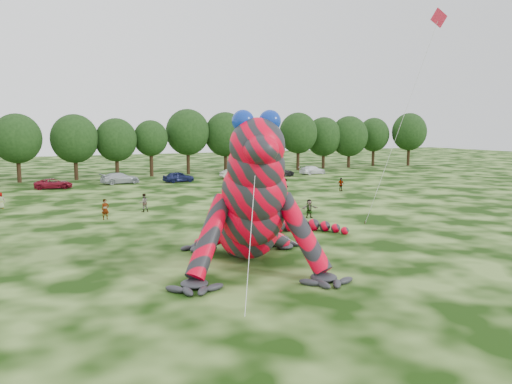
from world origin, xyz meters
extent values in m
plane|color=#16330A|center=(0.00, 0.00, 0.00)|extent=(240.00, 240.00, 0.00)
cube|color=red|center=(9.50, 7.53, 15.19)|extent=(1.62, 0.75, 1.17)
cylinder|color=silver|center=(8.44, 9.91, 7.60)|extent=(0.02, 0.02, 16.06)
cylinder|color=#382314|center=(7.38, 12.28, 0.12)|extent=(0.08, 0.08, 0.24)
imported|color=maroon|center=(-13.71, 47.20, 0.63)|extent=(4.71, 2.45, 1.27)
imported|color=#B3B9BE|center=(-5.22, 49.13, 0.75)|extent=(5.50, 3.01, 1.51)
imported|color=#141A44|center=(2.50, 47.65, 0.74)|extent=(4.54, 2.36, 1.47)
imported|color=beige|center=(11.48, 49.21, 0.68)|extent=(4.19, 1.64, 1.36)
imported|color=black|center=(18.90, 48.69, 0.68)|extent=(4.99, 2.47, 1.36)
imported|color=white|center=(25.42, 49.45, 0.68)|extent=(4.96, 2.77, 1.36)
imported|color=gray|center=(10.88, 32.13, 0.80)|extent=(0.96, 1.19, 1.61)
imported|color=gray|center=(-19.19, 33.07, 0.78)|extent=(0.80, 0.56, 1.56)
imported|color=gray|center=(4.73, 16.49, 0.80)|extent=(1.54, 0.72, 1.59)
imported|color=gray|center=(17.31, 29.91, 0.81)|extent=(0.98, 0.47, 1.62)
imported|color=gray|center=(-11.08, 23.14, 0.86)|extent=(0.70, 0.52, 1.73)
imported|color=gray|center=(-7.34, 25.46, 0.84)|extent=(0.88, 0.71, 1.68)
camera|label=1|loc=(-17.23, -19.39, 7.77)|focal=35.00mm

